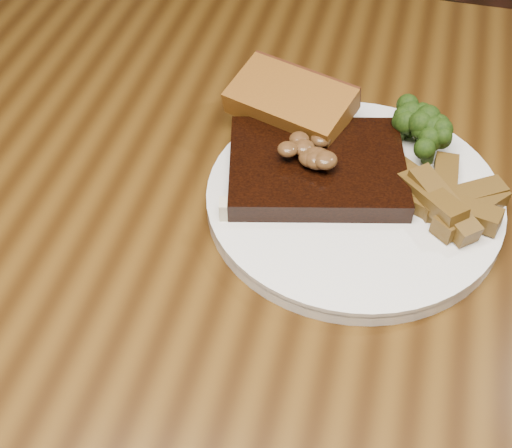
{
  "coord_description": "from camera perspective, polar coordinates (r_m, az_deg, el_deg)",
  "views": [
    {
      "loc": [
        0.1,
        -0.37,
        1.2
      ],
      "look_at": [
        0.0,
        0.01,
        0.78
      ],
      "focal_mm": 50.0,
      "sensor_mm": 36.0,
      "label": 1
    }
  ],
  "objects": [
    {
      "name": "steak",
      "position": [
        0.63,
        4.88,
        4.42
      ],
      "size": [
        0.18,
        0.15,
        0.02
      ],
      "primitive_type": "cube",
      "rotation": [
        0.0,
        0.0,
        0.24
      ],
      "color": "black",
      "rests_on": "plate"
    },
    {
      "name": "chair_far",
      "position": [
        1.27,
        4.33,
        14.55
      ],
      "size": [
        0.5,
        0.5,
        0.94
      ],
      "rotation": [
        0.0,
        0.0,
        3.01
      ],
      "color": "black",
      "rests_on": "ground"
    },
    {
      "name": "plate",
      "position": [
        0.63,
        7.8,
        1.85
      ],
      "size": [
        0.3,
        0.3,
        0.01
      ],
      "primitive_type": "cylinder",
      "rotation": [
        0.0,
        0.0,
        0.18
      ],
      "color": "white",
      "rests_on": "dining_table"
    },
    {
      "name": "steak_bone",
      "position": [
        0.6,
        3.92,
        0.9
      ],
      "size": [
        0.14,
        0.05,
        0.02
      ],
      "primitive_type": "cube",
      "rotation": [
        0.0,
        0.0,
        0.24
      ],
      "color": "beige",
      "rests_on": "plate"
    },
    {
      "name": "potato_wedges",
      "position": [
        0.62,
        14.46,
        2.15
      ],
      "size": [
        0.1,
        0.1,
        0.02
      ],
      "primitive_type": null,
      "color": "brown",
      "rests_on": "plate"
    },
    {
      "name": "broccoli_cluster",
      "position": [
        0.67,
        12.49,
        7.33
      ],
      "size": [
        0.06,
        0.06,
        0.04
      ],
      "primitive_type": null,
      "color": "#253D0D",
      "rests_on": "plate"
    },
    {
      "name": "dining_table",
      "position": [
        0.67,
        -0.19,
        -7.63
      ],
      "size": [
        1.6,
        0.9,
        0.75
      ],
      "color": "#492E0E",
      "rests_on": "ground"
    },
    {
      "name": "garlic_bread",
      "position": [
        0.68,
        2.71,
        8.46
      ],
      "size": [
        0.13,
        0.09,
        0.02
      ],
      "primitive_type": "cube",
      "rotation": [
        0.0,
        0.0,
        -0.32
      ],
      "color": "#965E1B",
      "rests_on": "plate"
    },
    {
      "name": "mushroom_pile",
      "position": [
        0.61,
        4.64,
        5.71
      ],
      "size": [
        0.07,
        0.07,
        0.03
      ],
      "primitive_type": null,
      "color": "brown",
      "rests_on": "steak"
    }
  ]
}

